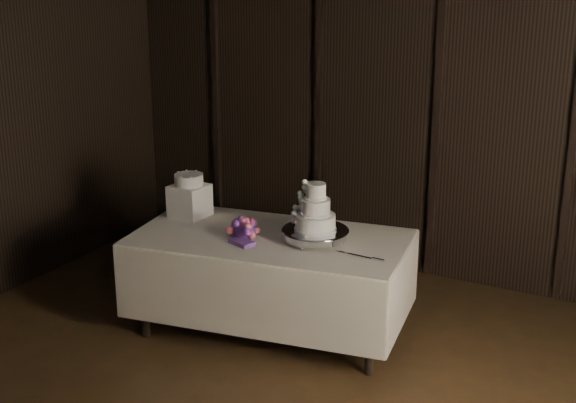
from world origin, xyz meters
The scene contains 8 objects.
room centered at (0.00, 0.00, 1.50)m, with size 6.08×7.08×3.08m.
display_table centered at (-0.68, 1.86, 0.42)m, with size 2.13×1.35×0.76m.
cake_stand centered at (-0.34, 1.92, 0.81)m, with size 0.48×0.48×0.09m, color silver.
wedding_cake centered at (-0.37, 1.91, 0.99)m, with size 0.32×0.29×0.34m.
bouquet centered at (-0.82, 1.75, 0.82)m, with size 0.29×0.39×0.19m, color #D75565, non-canonical shape.
box_pedestal centered at (-1.46, 1.97, 0.89)m, with size 0.26×0.26×0.25m, color white.
small_cake centered at (-1.46, 1.97, 1.05)m, with size 0.22×0.22×0.09m, color white.
cake_knife centered at (0.01, 1.81, 0.77)m, with size 0.37×0.02×0.01m, color silver.
Camera 1 is at (2.06, -2.87, 2.76)m, focal length 50.00 mm.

